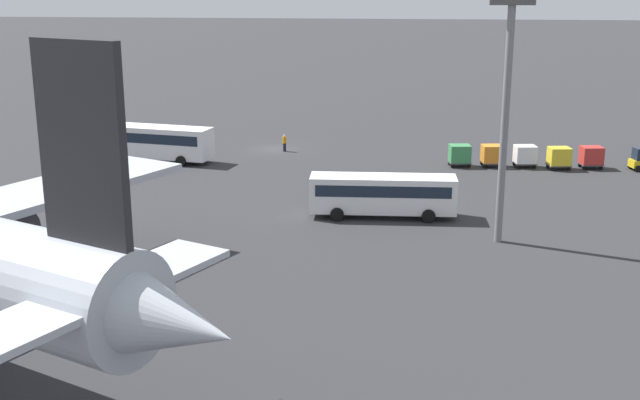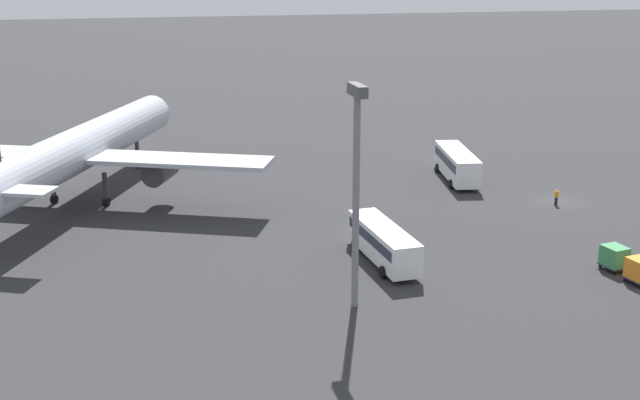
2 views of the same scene
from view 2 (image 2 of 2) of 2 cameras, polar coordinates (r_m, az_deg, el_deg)
ground_plane at (r=87.79m, az=16.56°, el=-0.10°), size 600.00×600.00×0.00m
airplane at (r=86.39m, az=-16.58°, el=3.52°), size 44.44×38.94×15.07m
shuttle_bus_near at (r=93.37m, az=9.71°, el=2.64°), size 12.00×4.85×3.38m
shuttle_bus_far at (r=67.03m, az=4.53°, el=-2.92°), size 10.82×3.36×3.10m
worker_person at (r=86.16m, az=16.46°, el=0.20°), size 0.38×0.38×1.74m
cargo_cart_orange at (r=67.39m, az=21.82°, el=-4.62°), size 2.24×1.98×2.06m
cargo_cart_green at (r=69.54m, az=20.20°, el=-3.79°), size 2.24×1.98×2.06m
light_pole at (r=55.92m, az=2.60°, el=1.94°), size 2.80×0.70×16.26m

